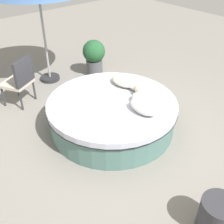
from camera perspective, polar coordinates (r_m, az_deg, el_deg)
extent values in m
plane|color=gray|center=(5.00, 0.00, -3.12)|extent=(16.00, 16.00, 0.00)
cylinder|color=#4C726B|center=(4.86, 0.00, -1.05)|extent=(2.15, 2.15, 0.44)
cylinder|color=black|center=(4.74, 0.00, 1.13)|extent=(2.22, 2.22, 0.02)
cylinder|color=#B2B7C6|center=(4.71, 0.00, 1.67)|extent=(2.21, 2.21, 0.11)
ellipsoid|color=white|center=(4.39, 6.51, 1.03)|extent=(0.53, 0.29, 0.19)
ellipsoid|color=beige|center=(4.62, 6.79, 2.61)|extent=(0.49, 0.38, 0.16)
ellipsoid|color=beige|center=(4.83, 6.96, 4.50)|extent=(0.46, 0.35, 0.21)
ellipsoid|color=silver|center=(5.05, 5.25, 5.71)|extent=(0.43, 0.36, 0.17)
ellipsoid|color=beige|center=(5.16, 2.43, 6.40)|extent=(0.53, 0.34, 0.16)
cylinder|color=#333338|center=(5.87, -21.42, 2.94)|extent=(0.04, 0.04, 0.42)
cylinder|color=#333338|center=(6.15, -18.89, 4.96)|extent=(0.04, 0.04, 0.42)
cylinder|color=#333338|center=(5.62, -18.14, 2.21)|extent=(0.04, 0.04, 0.42)
cylinder|color=#333338|center=(5.91, -15.67, 4.35)|extent=(0.04, 0.04, 0.42)
cube|color=beige|center=(5.77, -18.96, 5.70)|extent=(0.69, 0.70, 0.06)
cube|color=#333338|center=(5.52, -17.68, 7.92)|extent=(0.30, 0.48, 0.50)
cylinder|color=#262628|center=(6.70, -12.59, 6.84)|extent=(0.44, 0.44, 0.08)
cylinder|color=#99999E|center=(6.29, -13.86, 15.77)|extent=(0.05, 0.05, 2.28)
cylinder|color=#4C4C51|center=(6.73, -3.62, 9.13)|extent=(0.38, 0.38, 0.37)
sphere|color=#23562D|center=(6.57, -3.75, 12.33)|extent=(0.52, 0.52, 0.52)
cylinder|color=#333338|center=(3.61, 20.78, -19.50)|extent=(0.44, 0.44, 0.48)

